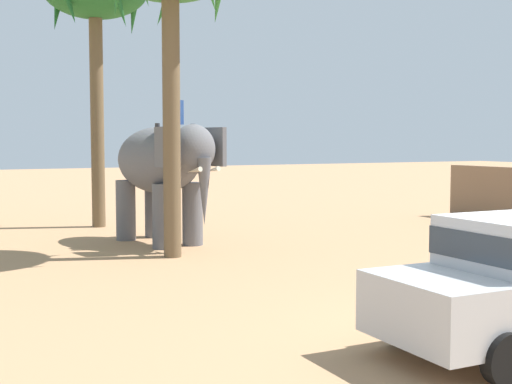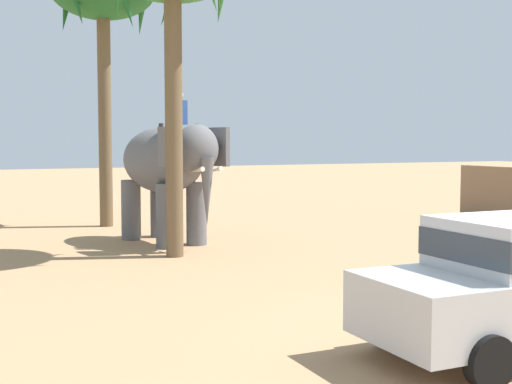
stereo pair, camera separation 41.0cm
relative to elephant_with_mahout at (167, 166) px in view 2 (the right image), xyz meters
name	(u,v)px [view 2 (the right image)]	position (x,y,z in m)	size (l,w,h in m)	color
ground_plane	(504,344)	(1.18, -10.36, -1.99)	(120.00, 120.00, 0.00)	tan
elephant_with_mahout	(167,166)	(0.00, 0.00, 0.00)	(2.28, 4.01, 3.88)	slate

